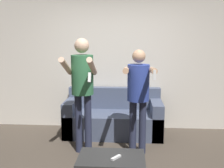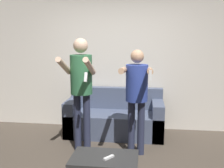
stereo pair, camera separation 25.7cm
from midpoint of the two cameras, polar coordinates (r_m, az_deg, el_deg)
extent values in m
cube|color=silver|center=(5.15, 2.79, 5.13)|extent=(6.40, 0.06, 2.70)
cube|color=#4C5670|center=(4.93, 2.10, -8.61)|extent=(1.77, 0.78, 0.43)
cube|color=#4C5670|center=(5.12, 2.45, -3.04)|extent=(1.77, 0.16, 0.41)
cube|color=#4C5670|center=(5.03, -6.91, -6.95)|extent=(0.20, 0.78, 0.65)
cube|color=#4C5670|center=(4.89, 11.37, -7.55)|extent=(0.20, 0.78, 0.65)
cylinder|color=#282D47|center=(4.20, -5.76, -8.36)|extent=(0.11, 0.11, 0.94)
cylinder|color=#282D47|center=(4.17, -3.72, -8.46)|extent=(0.11, 0.11, 0.94)
cylinder|color=#337047|center=(4.01, -4.90, 2.07)|extent=(0.33, 0.33, 0.60)
sphere|color=beige|center=(3.97, -5.00, 8.34)|extent=(0.22, 0.22, 0.22)
cylinder|color=beige|center=(3.79, -8.50, 3.87)|extent=(0.08, 0.53, 0.31)
cylinder|color=beige|center=(3.71, -2.92, 3.83)|extent=(0.08, 0.53, 0.31)
cube|color=white|center=(3.48, -3.63, 1.48)|extent=(0.04, 0.08, 0.13)
cylinder|color=#282D47|center=(4.11, 6.03, -9.39)|extent=(0.11, 0.11, 0.85)
cylinder|color=#282D47|center=(4.11, 8.12, -9.44)|extent=(0.11, 0.11, 0.85)
cylinder|color=#2D429E|center=(3.93, 7.29, 0.23)|extent=(0.33, 0.33, 0.55)
sphere|color=tan|center=(3.89, 7.42, 5.99)|extent=(0.20, 0.20, 0.20)
cylinder|color=tan|center=(3.63, 4.43, 2.98)|extent=(0.08, 0.56, 0.12)
cylinder|color=tan|center=(3.63, 10.28, 2.85)|extent=(0.08, 0.56, 0.12)
cube|color=white|center=(3.36, 10.50, 1.89)|extent=(0.04, 0.04, 0.13)
cube|color=#2D2D2D|center=(3.24, 0.70, -15.86)|extent=(0.80, 0.51, 0.04)
cylinder|color=#2D2D2D|center=(3.57, -4.87, -16.82)|extent=(0.04, 0.04, 0.36)
cylinder|color=#2D2D2D|center=(3.50, 7.26, -17.43)|extent=(0.04, 0.04, 0.36)
cube|color=white|center=(3.18, 1.68, -15.74)|extent=(0.12, 0.14, 0.02)
camera|label=1|loc=(0.13, -88.31, 0.30)|focal=42.00mm
camera|label=2|loc=(0.13, 91.69, -0.30)|focal=42.00mm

